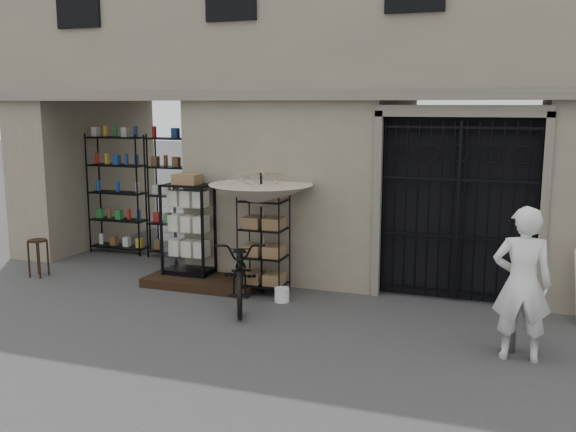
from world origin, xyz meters
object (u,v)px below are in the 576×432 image
at_px(wooden_stool, 38,257).
at_px(bicycle, 242,304).
at_px(display_cabinet, 188,234).
at_px(shopkeeper, 517,359).
at_px(wire_rack, 264,245).
at_px(white_bucket, 282,295).
at_px(steel_bollard, 510,317).
at_px(market_umbrella, 261,189).

bearing_deg(wooden_stool, bicycle, -3.97).
height_order(display_cabinet, shopkeeper, display_cabinet).
xyz_separation_m(wire_rack, bicycle, (-0.10, -0.70, -0.81)).
bearing_deg(bicycle, white_bucket, 9.34).
distance_m(wire_rack, steel_bollard, 4.12).
relative_size(white_bucket, shopkeeper, 0.12).
relative_size(market_umbrella, steel_bollard, 2.67).
height_order(white_bucket, steel_bollard, steel_bollard).
bearing_deg(wire_rack, steel_bollard, -39.58).
bearing_deg(steel_bollard, wire_rack, 160.93).
xyz_separation_m(display_cabinet, bicycle, (1.39, -0.89, -0.86)).
bearing_deg(wire_rack, wooden_stool, 165.00).
height_order(bicycle, shopkeeper, bicycle).
bearing_deg(wire_rack, shopkeeper, -41.88).
xyz_separation_m(market_umbrella, shopkeeper, (4.02, -1.55, -1.74)).
distance_m(display_cabinet, market_umbrella, 1.71).
xyz_separation_m(bicycle, shopkeeper, (4.08, -0.86, 0.00)).
xyz_separation_m(market_umbrella, steel_bollard, (3.91, -1.33, -1.28)).
relative_size(bicycle, steel_bollard, 2.31).
relative_size(display_cabinet, shopkeeper, 0.90).
bearing_deg(bicycle, wire_rack, 58.73).
distance_m(white_bucket, wooden_stool, 4.70).
distance_m(wire_rack, market_umbrella, 0.93).
relative_size(display_cabinet, bicycle, 0.82).
xyz_separation_m(white_bucket, shopkeeper, (3.54, -1.21, -0.11)).
distance_m(wire_rack, shopkeeper, 4.35).
bearing_deg(display_cabinet, wooden_stool, -166.38).
bearing_deg(wire_rack, white_bucket, -58.80).
xyz_separation_m(display_cabinet, shopkeeper, (5.48, -1.75, -0.86)).
bearing_deg(steel_bollard, bicycle, 170.83).
distance_m(display_cabinet, bicycle, 1.87).
bearing_deg(white_bucket, display_cabinet, 164.37).
height_order(white_bucket, bicycle, bicycle).
height_order(wire_rack, wooden_stool, wire_rack).
relative_size(wooden_stool, shopkeeper, 0.36).
height_order(wire_rack, bicycle, wire_rack).
xyz_separation_m(white_bucket, bicycle, (-0.55, -0.35, -0.11)).
relative_size(wooden_stool, steel_bollard, 0.76).
relative_size(wire_rack, white_bucket, 7.08).
xyz_separation_m(wire_rack, steel_bollard, (3.88, -1.34, -0.36)).
distance_m(market_umbrella, steel_bollard, 4.33).
bearing_deg(display_cabinet, steel_bollard, -14.62).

